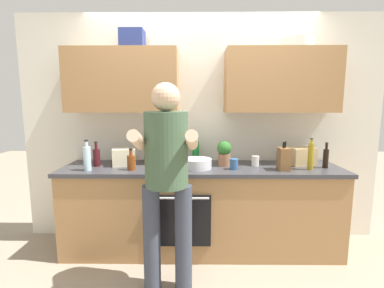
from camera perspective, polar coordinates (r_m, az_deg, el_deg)
name	(u,v)px	position (r m, az deg, el deg)	size (l,w,h in m)	color
ground_plane	(201,249)	(3.22, 1.85, -20.40)	(12.00, 12.00, 0.00)	gray
back_wall_unit	(202,108)	(3.09, 1.94, 7.37)	(4.00, 0.38, 2.50)	silver
counter	(201,208)	(3.03, 1.88, -12.91)	(2.84, 0.67, 0.90)	#A37547
person_standing	(167,172)	(2.24, -5.16, -5.67)	(0.49, 0.45, 1.70)	#383D4C
bottle_syrup	(146,154)	(3.03, -9.20, -1.95)	(0.05, 0.05, 0.26)	#8C4C14
bottle_oil	(311,156)	(2.97, 22.90, -2.25)	(0.05, 0.05, 0.31)	olive
bottle_soda	(196,150)	(3.08, 0.75, -1.30)	(0.07, 0.07, 0.31)	#198C33
bottle_wine	(97,157)	(3.06, -18.76, -2.49)	(0.07, 0.07, 0.26)	#471419
bottle_hotsauce	(157,155)	(2.97, -7.20, -2.16)	(0.06, 0.06, 0.26)	red
bottle_vinegar	(131,162)	(2.81, -12.21, -3.57)	(0.08, 0.08, 0.21)	brown
bottle_soy	(326,158)	(3.12, 25.46, -2.50)	(0.05, 0.05, 0.26)	black
bottle_water	(87,158)	(2.89, -20.46, -2.65)	(0.07, 0.07, 0.30)	silver
cup_coffee	(255,161)	(2.99, 12.69, -3.34)	(0.08, 0.08, 0.11)	white
cup_tea	(234,164)	(2.80, 8.46, -4.04)	(0.08, 0.08, 0.11)	#33598C
mixing_bowl	(197,164)	(2.81, 1.04, -3.97)	(0.29, 0.29, 0.10)	silver
knife_block	(284,159)	(2.87, 18.08, -2.88)	(0.10, 0.14, 0.28)	brown
potted_herb	(224,153)	(2.93, 6.54, -1.72)	(0.15, 0.15, 0.26)	#9E6647
grocery_bag_bread	(302,156)	(3.18, 21.36, -2.33)	(0.26, 0.17, 0.18)	tan
grocery_bag_rice	(124,157)	(3.01, -13.64, -2.62)	(0.23, 0.14, 0.18)	beige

